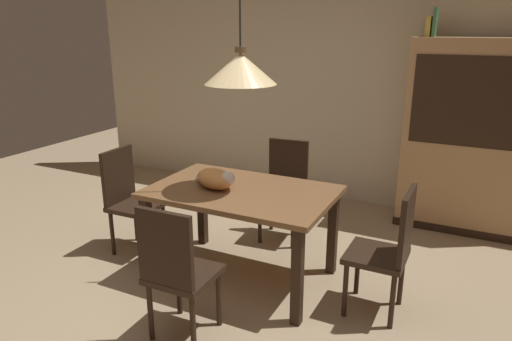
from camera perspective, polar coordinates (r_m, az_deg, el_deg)
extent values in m
plane|color=tan|center=(3.54, -4.89, -16.37)|extent=(10.00, 10.00, 0.00)
cube|color=beige|center=(5.41, 9.56, 11.67)|extent=(6.40, 0.10, 2.90)
cube|color=brown|center=(3.60, -1.74, -2.62)|extent=(1.40, 0.90, 0.04)
cube|color=black|center=(3.77, -12.97, -8.31)|extent=(0.07, 0.07, 0.71)
cube|color=black|center=(3.21, 5.04, -12.75)|extent=(0.07, 0.07, 0.71)
cube|color=black|center=(4.35, -6.54, -4.46)|extent=(0.07, 0.07, 0.71)
cube|color=black|center=(3.87, 9.29, -7.43)|extent=(0.07, 0.07, 0.71)
cube|color=black|center=(3.11, -8.76, -12.33)|extent=(0.41, 0.41, 0.04)
cube|color=black|center=(2.86, -11.01, -9.35)|extent=(0.38, 0.04, 0.48)
cylinder|color=black|center=(3.27, -4.54, -15.19)|extent=(0.04, 0.04, 0.41)
cylinder|color=black|center=(3.42, -9.36, -13.82)|extent=(0.04, 0.04, 0.41)
cylinder|color=black|center=(3.04, -7.66, -18.05)|extent=(0.04, 0.04, 0.41)
cylinder|color=black|center=(3.20, -12.70, -16.37)|extent=(0.04, 0.04, 0.41)
cube|color=black|center=(4.27, -14.29, -4.21)|extent=(0.41, 0.41, 0.04)
cube|color=black|center=(4.30, -16.40, -0.57)|extent=(0.04, 0.38, 0.48)
cylinder|color=black|center=(4.15, -13.72, -8.19)|extent=(0.04, 0.04, 0.41)
cylinder|color=black|center=(4.38, -11.12, -6.63)|extent=(0.04, 0.04, 0.41)
cylinder|color=black|center=(4.35, -17.05, -7.28)|extent=(0.04, 0.04, 0.41)
cylinder|color=black|center=(4.57, -14.38, -5.85)|extent=(0.04, 0.04, 0.41)
cube|color=black|center=(3.40, 14.39, -9.96)|extent=(0.40, 0.40, 0.04)
cube|color=black|center=(3.27, 17.81, -6.40)|extent=(0.04, 0.38, 0.48)
cylinder|color=black|center=(3.67, 12.21, -11.61)|extent=(0.04, 0.04, 0.41)
cylinder|color=black|center=(3.40, 10.78, -14.02)|extent=(0.04, 0.04, 0.41)
cylinder|color=black|center=(3.63, 17.21, -12.47)|extent=(0.04, 0.04, 0.41)
cylinder|color=black|center=(3.35, 16.21, -15.00)|extent=(0.04, 0.04, 0.41)
cube|color=black|center=(4.39, 3.18, -3.11)|extent=(0.43, 0.43, 0.04)
cube|color=black|center=(4.47, 3.96, 0.77)|extent=(0.38, 0.07, 0.48)
cylinder|color=black|center=(4.38, 0.48, -6.29)|extent=(0.04, 0.04, 0.41)
cylinder|color=black|center=(4.29, 4.51, -6.89)|extent=(0.04, 0.04, 0.41)
cylinder|color=black|center=(4.66, 1.88, -4.82)|extent=(0.04, 0.04, 0.41)
cylinder|color=black|center=(4.57, 5.68, -5.35)|extent=(0.04, 0.04, 0.41)
ellipsoid|color=#E59951|center=(3.62, -5.04, -1.00)|extent=(0.39, 0.32, 0.15)
sphere|color=white|center=(3.53, -3.45, -0.99)|extent=(0.11, 0.11, 0.11)
cylinder|color=white|center=(3.74, -6.11, -1.21)|extent=(0.18, 0.04, 0.04)
cone|color=beige|center=(3.40, -1.89, 12.27)|extent=(0.52, 0.52, 0.22)
cylinder|color=#513D23|center=(3.39, -1.91, 14.46)|extent=(0.08, 0.08, 0.04)
cube|color=tan|center=(4.94, 23.98, 3.71)|extent=(1.10, 0.44, 1.85)
cube|color=black|center=(4.65, 24.39, 7.58)|extent=(0.97, 0.01, 0.81)
cube|color=black|center=(5.19, 22.80, -5.81)|extent=(1.12, 0.45, 0.08)
cube|color=gold|center=(4.86, 20.28, 16.07)|extent=(0.04, 0.20, 0.18)
cube|color=#427A4C|center=(4.85, 20.95, 16.48)|extent=(0.03, 0.20, 0.26)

